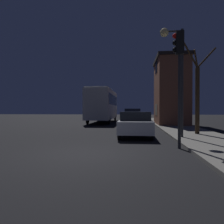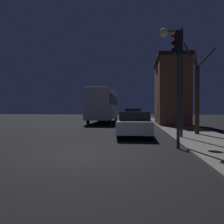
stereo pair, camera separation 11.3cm
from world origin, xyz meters
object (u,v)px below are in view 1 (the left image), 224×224
streetlamp (174,60)px  car_far_lane (132,115)px  bus (103,104)px  car_near_lane (135,124)px  car_mid_lane (133,116)px  bare_tree (197,94)px  traffic_light (179,65)px

streetlamp → car_far_lane: streetlamp is taller
bus → car_near_lane: size_ratio=2.60×
bus → car_near_lane: 13.96m
bus → car_far_lane: bus is taller
car_mid_lane → bare_tree: bearing=-68.0°
car_near_lane → car_far_lane: size_ratio=0.88×
bare_tree → bus: (-7.33, 12.57, -0.17)m
bare_tree → car_mid_lane: bare_tree is taller
streetlamp → car_mid_lane: size_ratio=1.20×
streetlamp → car_near_lane: (-1.98, 0.77, -3.37)m
streetlamp → bare_tree: size_ratio=1.09×
streetlamp → car_mid_lane: streetlamp is taller
streetlamp → car_near_lane: bearing=158.8°
car_far_lane → bare_tree: bearing=-78.5°
bus → car_far_lane: bearing=65.3°
traffic_light → bus: traffic_light is taller
car_near_lane → car_far_lane: car_far_lane is taller
bus → car_near_lane: bearing=-74.3°
car_near_lane → car_far_lane: (-0.45, 20.54, 0.02)m
streetlamp → car_near_lane: size_ratio=1.40×
car_mid_lane → car_far_lane: 10.31m
bare_tree → bus: bare_tree is taller
car_near_lane → traffic_light: bearing=-64.8°
car_near_lane → car_far_lane: 20.54m
streetlamp → car_mid_lane: bearing=101.4°
bus → car_near_lane: bus is taller
streetlamp → car_mid_lane: 11.68m
bare_tree → streetlamp: bearing=-135.5°
car_far_lane → car_mid_lane: bearing=-88.8°
traffic_light → car_far_lane: size_ratio=1.01×
traffic_light → car_far_lane: bearing=95.0°
streetlamp → bare_tree: streetlamp is taller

